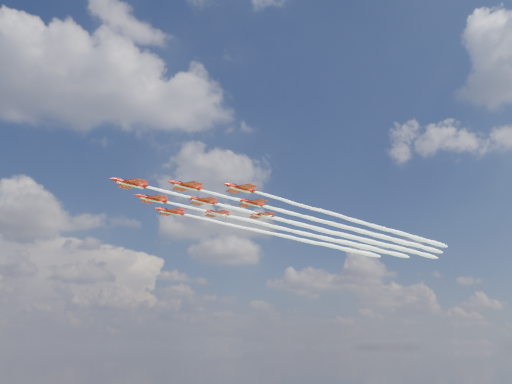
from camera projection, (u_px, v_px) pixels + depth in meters
jet_lead at (298, 224)px, 146.13m from camera, size 101.15×60.64×2.33m
jet_row2_port at (338, 225)px, 147.84m from camera, size 101.15×60.64×2.33m
jet_row2_starb at (302, 233)px, 157.58m from camera, size 101.15×60.64×2.33m
jet_row3_port at (377, 227)px, 149.54m from camera, size 101.15×60.64×2.33m
jet_row3_centre at (340, 234)px, 159.29m from camera, size 101.15×60.64×2.33m
jet_row3_starb at (307, 241)px, 169.03m from camera, size 101.15×60.64×2.33m
jet_row4_port at (376, 235)px, 160.99m from camera, size 101.15×60.64×2.33m
jet_row4_starb at (341, 242)px, 170.73m from camera, size 101.15×60.64×2.33m
jet_tail at (375, 243)px, 172.44m from camera, size 101.15×60.64×2.33m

